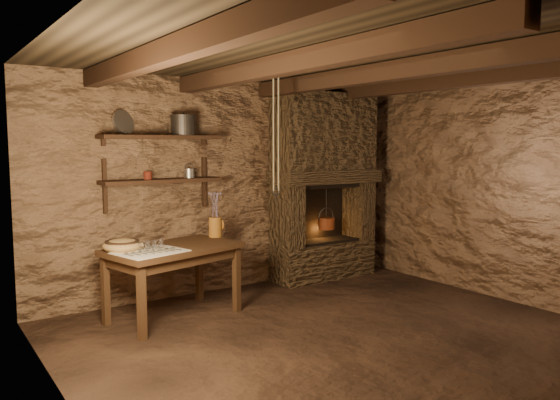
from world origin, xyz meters
TOP-DOWN VIEW (x-y plane):
  - floor at (0.00, 0.00)m, footprint 4.50×4.50m
  - back_wall at (0.00, 2.00)m, footprint 4.50×0.04m
  - left_wall at (-2.25, 0.00)m, footprint 0.04×4.00m
  - right_wall at (2.25, 0.00)m, footprint 0.04×4.00m
  - ceiling at (0.00, 0.00)m, footprint 4.50×4.00m
  - beam_far_left at (-1.50, 0.00)m, footprint 0.14×3.95m
  - beam_mid_left at (-0.50, 0.00)m, footprint 0.14×3.95m
  - beam_mid_right at (0.50, 0.00)m, footprint 0.14×3.95m
  - beam_far_right at (1.50, 0.00)m, footprint 0.14×3.95m
  - shelf_lower at (-0.85, 1.84)m, footprint 1.25×0.30m
  - shelf_upper at (-0.85, 1.84)m, footprint 1.25×0.30m
  - hearth at (1.25, 1.77)m, footprint 1.43×0.51m
  - work_table at (-0.96, 1.32)m, footprint 1.37×0.98m
  - linen_cloth at (-1.25, 1.15)m, footprint 0.67×0.59m
  - pewter_cutlery_row at (-1.25, 1.13)m, footprint 0.51×0.30m
  - drinking_glasses at (-1.23, 1.26)m, footprint 0.19×0.06m
  - stoneware_jug at (-0.38, 1.55)m, footprint 0.17×0.17m
  - wooden_bowl at (-1.43, 1.39)m, footprint 0.46×0.46m
  - iron_stockpot at (-0.60, 1.84)m, footprint 0.34×0.34m
  - tin_pan at (-1.20, 1.94)m, footprint 0.28×0.21m
  - small_kettle at (-0.54, 1.84)m, footprint 0.17×0.15m
  - rusty_tin at (-1.00, 1.84)m, footprint 0.10×0.10m
  - red_pot at (1.26, 1.72)m, footprint 0.27×0.27m
  - hanging_ropes at (0.05, 1.05)m, footprint 0.08×0.08m

SIDE VIEW (x-z plane):
  - floor at x=0.00m, z-range 0.00..0.00m
  - work_table at x=-0.96m, z-range 0.03..0.73m
  - red_pot at x=1.26m, z-range 0.43..0.97m
  - linen_cloth at x=-1.25m, z-range 0.71..0.72m
  - pewter_cutlery_row at x=-1.25m, z-range 0.72..0.73m
  - wooden_bowl at x=-1.43m, z-range 0.69..0.81m
  - drinking_glasses at x=-1.23m, z-range 0.72..0.79m
  - stoneware_jug at x=-0.38m, z-range 0.67..1.15m
  - back_wall at x=0.00m, z-range 0.00..2.40m
  - left_wall at x=-2.25m, z-range 0.00..2.40m
  - right_wall at x=2.25m, z-range 0.00..2.40m
  - hearth at x=1.25m, z-range 0.08..2.38m
  - shelf_lower at x=-0.85m, z-range 1.28..1.32m
  - rusty_tin at x=-1.00m, z-range 1.32..1.40m
  - small_kettle at x=-0.54m, z-range 1.29..1.45m
  - shelf_upper at x=-0.85m, z-range 1.73..1.77m
  - hanging_ropes at x=0.05m, z-range 1.20..2.40m
  - iron_stockpot at x=-0.60m, z-range 1.77..1.96m
  - tin_pan at x=-1.20m, z-range 1.77..2.02m
  - beam_far_left at x=-1.50m, z-range 2.23..2.39m
  - beam_mid_left at x=-0.50m, z-range 2.23..2.39m
  - beam_mid_right at x=0.50m, z-range 2.23..2.39m
  - beam_far_right at x=1.50m, z-range 2.23..2.39m
  - ceiling at x=0.00m, z-range 2.38..2.42m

